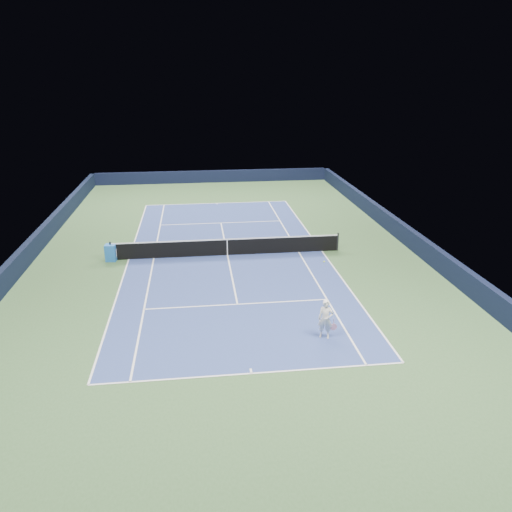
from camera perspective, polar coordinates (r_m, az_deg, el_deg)
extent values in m
plane|color=#34542E|center=(28.32, -3.28, 0.10)|extent=(40.00, 40.00, 0.00)
cube|color=black|center=(47.28, -4.99, 9.05)|extent=(22.00, 0.35, 1.10)
cube|color=black|center=(30.74, 17.27, 1.92)|extent=(0.35, 40.00, 1.10)
cube|color=black|center=(29.54, -24.74, 0.19)|extent=(0.35, 40.00, 1.10)
cube|color=navy|center=(28.32, -3.28, 0.10)|extent=(10.97, 23.77, 0.01)
cube|color=white|center=(39.67, -4.49, 6.04)|extent=(10.97, 0.08, 0.00)
cube|color=white|center=(17.69, -0.51, -13.27)|extent=(10.97, 0.08, 0.00)
cube|color=white|center=(29.16, 7.53, 0.58)|extent=(0.08, 23.77, 0.00)
cube|color=white|center=(28.53, -14.34, -0.36)|extent=(0.08, 23.77, 0.00)
cube|color=white|center=(28.85, 4.90, 0.46)|extent=(0.08, 23.77, 0.00)
cube|color=white|center=(28.38, -11.60, -0.24)|extent=(0.08, 23.77, 0.00)
cube|color=white|center=(34.38, -4.03, 3.79)|extent=(8.23, 0.08, 0.00)
cube|color=white|center=(22.44, -2.13, -5.53)|extent=(8.23, 0.08, 0.00)
cube|color=white|center=(28.32, -3.28, 0.11)|extent=(0.08, 12.80, 0.00)
cube|color=white|center=(39.52, -4.48, 5.99)|extent=(0.08, 0.30, 0.00)
cube|color=white|center=(17.82, -0.57, -13.01)|extent=(0.08, 0.30, 0.00)
cylinder|color=black|center=(28.49, -16.25, 0.55)|extent=(0.10, 0.10, 1.07)
cylinder|color=black|center=(29.23, 9.32, 1.62)|extent=(0.10, 0.10, 1.07)
cube|color=black|center=(28.17, -3.30, 0.97)|extent=(12.80, 0.03, 0.91)
cube|color=white|center=(28.01, -3.32, 1.91)|extent=(12.80, 0.04, 0.06)
cube|color=white|center=(28.17, -3.30, 0.97)|extent=(0.05, 0.04, 0.91)
cube|color=blue|center=(28.45, -16.25, 0.37)|extent=(0.61, 0.57, 0.93)
cube|color=white|center=(28.41, -15.67, 0.37)|extent=(0.09, 0.41, 0.41)
imported|color=white|center=(19.63, 7.95, -7.15)|extent=(0.68, 0.57, 1.59)
cylinder|color=pink|center=(19.72, 8.88, -7.41)|extent=(0.03, 0.03, 0.26)
cylinder|color=black|center=(19.83, 8.85, -8.02)|extent=(0.26, 0.02, 0.26)
cylinder|color=pink|center=(19.83, 8.85, -8.02)|extent=(0.28, 0.03, 0.28)
sphere|color=#ABCA2A|center=(19.72, 7.79, -0.65)|extent=(0.07, 0.07, 0.07)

